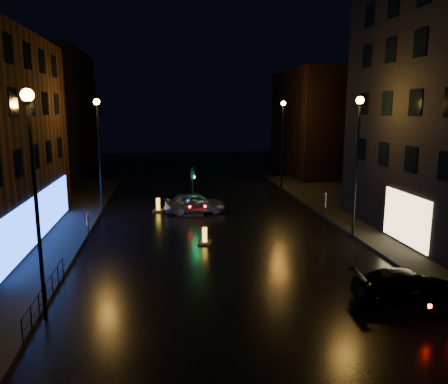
% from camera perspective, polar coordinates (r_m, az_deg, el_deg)
% --- Properties ---
extents(ground, '(120.00, 120.00, 0.00)m').
position_cam_1_polar(ground, '(19.73, 2.36, -12.12)').
color(ground, black).
rests_on(ground, ground).
extents(pavement_right, '(12.00, 44.00, 0.15)m').
position_cam_1_polar(pavement_right, '(32.03, 25.10, -3.95)').
color(pavement_right, black).
rests_on(pavement_right, ground).
extents(building_far_left, '(8.00, 16.00, 14.00)m').
position_cam_1_polar(building_far_left, '(54.37, -21.76, 9.38)').
color(building_far_left, black).
rests_on(building_far_left, ground).
extents(building_far_right, '(8.00, 14.00, 12.00)m').
position_cam_1_polar(building_far_right, '(53.14, 12.35, 8.80)').
color(building_far_right, black).
rests_on(building_far_right, ground).
extents(street_lamp_lnear, '(0.44, 0.44, 8.37)m').
position_cam_1_polar(street_lamp_lnear, '(16.63, -23.62, 2.55)').
color(street_lamp_lnear, black).
rests_on(street_lamp_lnear, ground).
extents(street_lamp_lfar, '(0.44, 0.44, 8.37)m').
position_cam_1_polar(street_lamp_lfar, '(32.25, -16.06, 6.65)').
color(street_lamp_lfar, black).
rests_on(street_lamp_lfar, ground).
extents(street_lamp_rnear, '(0.44, 0.44, 8.37)m').
position_cam_1_polar(street_lamp_rnear, '(26.40, 17.03, 5.75)').
color(street_lamp_rnear, black).
rests_on(street_lamp_rnear, ground).
extents(street_lamp_rfar, '(0.44, 0.44, 8.37)m').
position_cam_1_polar(street_lamp_rfar, '(41.43, 7.68, 7.82)').
color(street_lamp_rfar, black).
rests_on(street_lamp_rfar, ground).
extents(traffic_signal, '(1.40, 2.40, 3.45)m').
position_cam_1_polar(traffic_signal, '(32.73, -4.08, -1.86)').
color(traffic_signal, black).
rests_on(traffic_signal, ground).
extents(guard_railing, '(0.05, 6.04, 1.00)m').
position_cam_1_polar(guard_railing, '(18.84, -22.26, -11.68)').
color(guard_railing, black).
rests_on(guard_railing, ground).
extents(silver_hatchback, '(4.61, 2.06, 1.54)m').
position_cam_1_polar(silver_hatchback, '(32.64, -3.85, -1.41)').
color(silver_hatchback, '#B8BAC0').
rests_on(silver_hatchback, ground).
extents(dark_sedan, '(4.51, 2.11, 1.27)m').
position_cam_1_polar(dark_sedan, '(19.51, 22.78, -11.26)').
color(dark_sedan, black).
rests_on(dark_sedan, ground).
extents(bollard_near, '(0.97, 1.23, 0.95)m').
position_cam_1_polar(bollard_near, '(25.44, -2.53, -6.27)').
color(bollard_near, black).
rests_on(bollard_near, ground).
extents(bollard_far, '(0.93, 1.25, 1.01)m').
position_cam_1_polar(bollard_far, '(33.57, -8.58, -2.12)').
color(bollard_far, black).
rests_on(bollard_far, ground).
extents(road_sign_left, '(0.07, 0.49, 2.04)m').
position_cam_1_polar(road_sign_left, '(25.42, -17.35, -3.70)').
color(road_sign_left, black).
rests_on(road_sign_left, ground).
extents(road_sign_right, '(0.23, 0.60, 2.51)m').
position_cam_1_polar(road_sign_right, '(27.88, 13.10, -1.46)').
color(road_sign_right, black).
rests_on(road_sign_right, ground).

